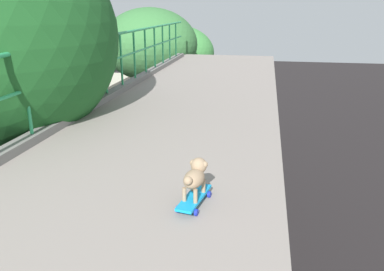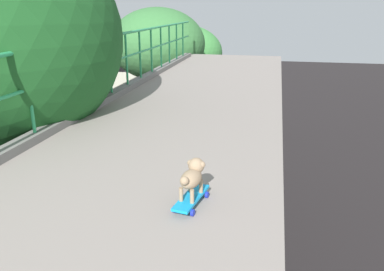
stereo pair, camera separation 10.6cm
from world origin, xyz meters
TOP-DOWN VIEW (x-y plane):
  - city_bus at (-8.10, 22.47)m, footprint 2.70×10.42m
  - roadside_tree_far at (-1.91, 15.20)m, footprint 3.78×3.78m
  - roadside_tree_farthest at (-1.75, 19.28)m, footprint 3.74×3.74m
  - toy_skateboard at (2.11, 2.91)m, footprint 0.26×0.56m
  - small_dog at (2.12, 2.94)m, footprint 0.22×0.41m

SIDE VIEW (x-z plane):
  - city_bus at x=-8.10m, z-range 0.22..3.30m
  - roadside_tree_farthest at x=-1.75m, z-range 2.03..9.00m
  - toy_skateboard at x=2.11m, z-range 6.21..6.29m
  - roadside_tree_far at x=-1.91m, z-range 2.41..10.23m
  - small_dog at x=2.12m, z-range 6.30..6.62m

